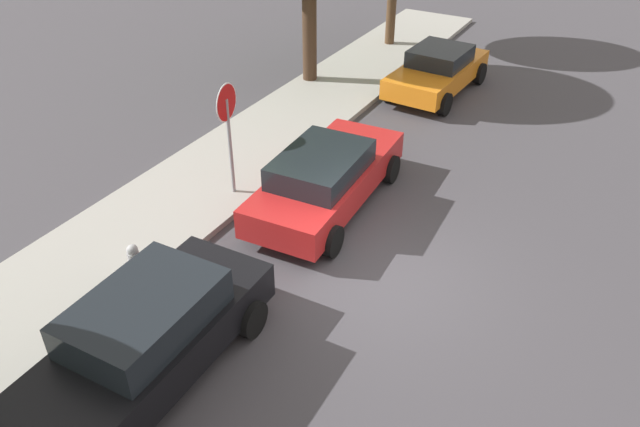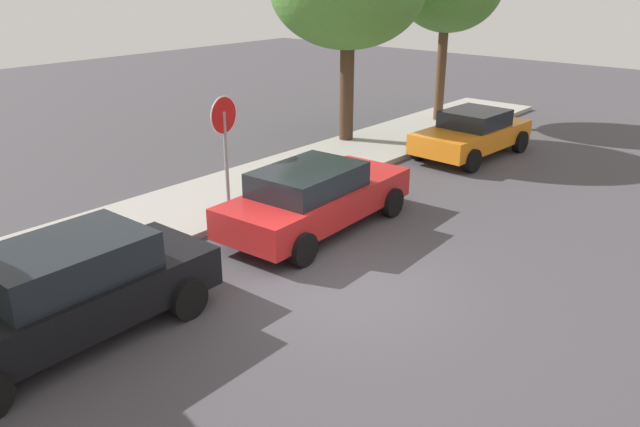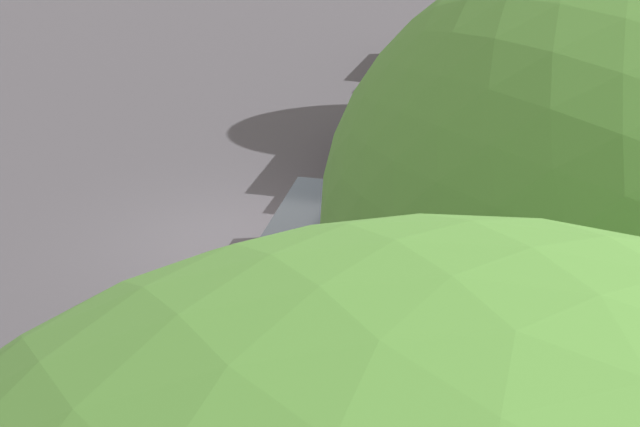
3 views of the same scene
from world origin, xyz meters
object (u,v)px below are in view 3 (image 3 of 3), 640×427
object	(u,v)px
parked_car_red	(328,262)
fire_hydrant	(493,195)
parked_car_tan	(462,38)
stop_sign	(481,187)
parked_car_black	(404,129)

from	to	relation	value
parked_car_red	fire_hydrant	distance (m)	4.24
parked_car_red	fire_hydrant	bearing A→B (deg)	153.54
parked_car_red	fire_hydrant	xyz separation A→B (m)	(-3.78, 1.88, -0.37)
parked_car_red	parked_car_tan	xyz separation A→B (m)	(-12.40, 0.10, 0.04)
stop_sign	parked_car_black	bearing A→B (deg)	-157.95
parked_car_red	parked_car_tan	size ratio (longest dim) A/B	1.00
stop_sign	parked_car_tan	world-z (taller)	stop_sign
stop_sign	parked_car_red	world-z (taller)	stop_sign
stop_sign	parked_car_tan	distance (m)	11.95
stop_sign	fire_hydrant	distance (m)	3.47
stop_sign	parked_car_tan	size ratio (longest dim) A/B	0.57
stop_sign	fire_hydrant	size ratio (longest dim) A/B	3.70
parked_car_red	parked_car_black	distance (m)	5.47
stop_sign	parked_car_black	xyz separation A→B (m)	(-4.83, -1.95, -1.06)
parked_car_red	parked_car_tan	bearing A→B (deg)	179.52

